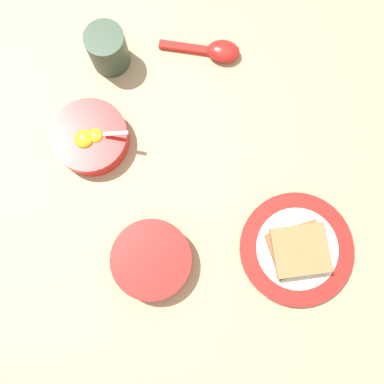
# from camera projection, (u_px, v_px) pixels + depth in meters

# --- Properties ---
(ground_plane) EXTENTS (3.00, 3.00, 0.00)m
(ground_plane) POSITION_uv_depth(u_px,v_px,m) (203.00, 158.00, 0.89)
(ground_plane) COLOR tan
(egg_bowl) EXTENTS (0.15, 0.15, 0.07)m
(egg_bowl) POSITION_uv_depth(u_px,v_px,m) (90.00, 137.00, 0.87)
(egg_bowl) COLOR red
(egg_bowl) RESTS_ON ground_plane
(toast_plate) EXTENTS (0.21, 0.21, 0.02)m
(toast_plate) POSITION_uv_depth(u_px,v_px,m) (296.00, 249.00, 0.85)
(toast_plate) COLOR red
(toast_plate) RESTS_ON ground_plane
(toast_sandwich) EXTENTS (0.11, 0.10, 0.02)m
(toast_sandwich) POSITION_uv_depth(u_px,v_px,m) (299.00, 250.00, 0.83)
(toast_sandwich) COLOR brown
(toast_sandwich) RESTS_ON toast_plate
(soup_spoon) EXTENTS (0.17, 0.09, 0.03)m
(soup_spoon) POSITION_uv_depth(u_px,v_px,m) (216.00, 50.00, 0.91)
(soup_spoon) COLOR red
(soup_spoon) RESTS_ON ground_plane
(congee_bowl) EXTENTS (0.15, 0.15, 0.05)m
(congee_bowl) POSITION_uv_depth(u_px,v_px,m) (152.00, 260.00, 0.83)
(congee_bowl) COLOR red
(congee_bowl) RESTS_ON ground_plane
(drinking_cup) EXTENTS (0.08, 0.08, 0.09)m
(drinking_cup) POSITION_uv_depth(u_px,v_px,m) (107.00, 49.00, 0.88)
(drinking_cup) COLOR #334733
(drinking_cup) RESTS_ON ground_plane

